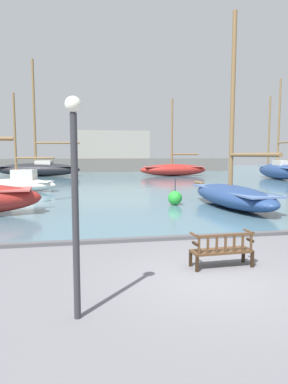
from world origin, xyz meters
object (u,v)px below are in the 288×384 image
at_px(sailboat_nearest_port, 278,169).
at_px(channel_buoy, 175,198).
at_px(park_bench, 222,249).
at_px(sailboat_mid_port, 38,168).
at_px(sailboat_centre_channel, 173,169).
at_px(sailboat_outer_port, 232,194).
at_px(lamp_post, 75,186).
at_px(sailboat_nearest_starboard, 19,182).

bearing_deg(sailboat_nearest_port, channel_buoy, -134.34).
distance_m(park_bench, channel_buoy, 10.65).
relative_size(sailboat_nearest_port, sailboat_mid_port, 0.76).
height_order(sailboat_centre_channel, channel_buoy, sailboat_centre_channel).
bearing_deg(sailboat_outer_port, lamp_post, -126.13).
bearing_deg(sailboat_nearest_port, sailboat_centre_channel, 142.14).
height_order(park_bench, sailboat_outer_port, sailboat_outer_port).
bearing_deg(sailboat_outer_port, sailboat_nearest_starboard, 140.15).
distance_m(sailboat_centre_channel, sailboat_outer_port, 28.42).
distance_m(sailboat_nearest_starboard, channel_buoy, 13.62).
distance_m(sailboat_centre_channel, sailboat_mid_port, 18.30).
xyz_separation_m(sailboat_nearest_port, sailboat_outer_port, (-15.20, -19.79, -0.39)).
bearing_deg(sailboat_nearest_starboard, sailboat_outer_port, -39.85).
distance_m(sailboat_centre_channel, channel_buoy, 27.71).
bearing_deg(sailboat_centre_channel, channel_buoy, -105.50).
bearing_deg(channel_buoy, sailboat_centre_channel, 74.50).
relative_size(sailboat_nearest_port, sailboat_outer_port, 1.13).
height_order(park_bench, sailboat_mid_port, sailboat_mid_port).
bearing_deg(sailboat_nearest_starboard, sailboat_centre_channel, 45.07).
height_order(park_bench, channel_buoy, channel_buoy).
relative_size(park_bench, sailboat_nearest_starboard, 0.22).
bearing_deg(lamp_post, sailboat_mid_port, 97.14).
xyz_separation_m(sailboat_nearest_port, lamp_post, (-23.45, -31.10, 1.18)).
bearing_deg(sailboat_centre_channel, lamp_post, -108.06).
distance_m(sailboat_centre_channel, sailboat_nearest_port, 13.45).
distance_m(sailboat_nearest_port, channel_buoy, 25.80).
xyz_separation_m(sailboat_nearest_port, sailboat_mid_port, (-28.72, 10.94, -0.02)).
xyz_separation_m(sailboat_outer_port, channel_buoy, (-2.82, 1.35, -0.33)).
bearing_deg(sailboat_nearest_starboard, park_bench, -67.51).
relative_size(sailboat_centre_channel, sailboat_nearest_port, 0.88).
height_order(sailboat_outer_port, lamp_post, sailboat_outer_port).
bearing_deg(lamp_post, sailboat_centre_channel, 71.94).
relative_size(park_bench, channel_buoy, 1.08).
bearing_deg(sailboat_nearest_port, lamp_post, -127.02).
relative_size(sailboat_mid_port, sailboat_nearest_starboard, 2.04).
relative_size(lamp_post, channel_buoy, 2.59).
bearing_deg(sailboat_nearest_port, sailboat_mid_port, 159.15).
bearing_deg(sailboat_mid_port, channel_buoy, -70.00).
height_order(sailboat_outer_port, channel_buoy, sailboat_outer_port).
distance_m(sailboat_nearest_starboard, lamp_post, 22.47).
distance_m(sailboat_mid_port, lamp_post, 42.38).
bearing_deg(sailboat_centre_channel, sailboat_nearest_port, -37.86).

